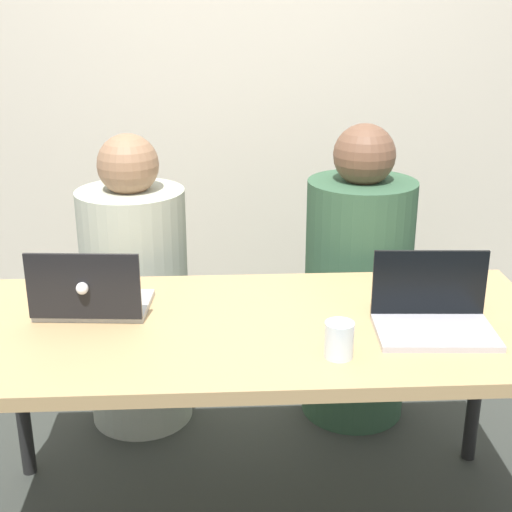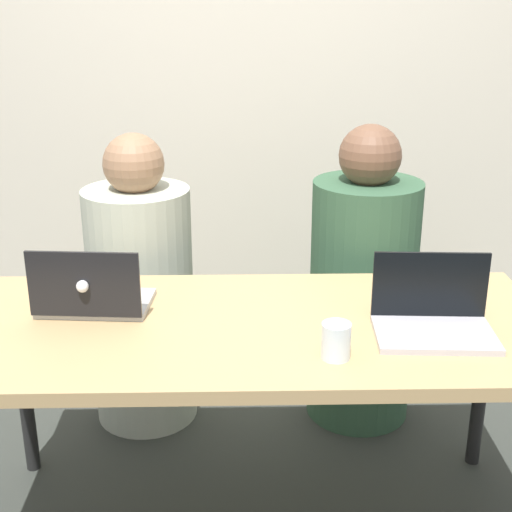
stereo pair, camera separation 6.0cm
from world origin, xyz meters
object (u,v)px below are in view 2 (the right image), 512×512
object	(u,v)px
laptop_front_right	(433,317)
water_glass_right	(336,343)
person_on_right	(362,293)
laptop_back_left	(93,297)
person_on_left	(142,298)

from	to	relation	value
laptop_front_right	water_glass_right	distance (m)	0.33
person_on_right	laptop_back_left	world-z (taller)	person_on_right
laptop_back_left	water_glass_right	size ratio (longest dim) A/B	3.51
person_on_left	laptop_front_right	bearing A→B (deg)	123.95
person_on_right	water_glass_right	xyz separation A→B (m)	(-0.23, -0.92, 0.25)
person_on_right	laptop_front_right	bearing A→B (deg)	103.33
person_on_left	person_on_right	world-z (taller)	person_on_right
person_on_right	water_glass_right	bearing A→B (deg)	84.63
person_on_left	water_glass_right	world-z (taller)	person_on_left
laptop_back_left	laptop_front_right	bearing A→B (deg)	175.17
laptop_front_right	water_glass_right	bearing A→B (deg)	-150.16
person_on_left	laptop_back_left	world-z (taller)	person_on_left
person_on_left	laptop_front_right	xyz separation A→B (m)	(0.93, -0.77, 0.27)
person_on_left	laptop_front_right	world-z (taller)	person_on_left
water_glass_right	laptop_front_right	bearing A→B (deg)	26.68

